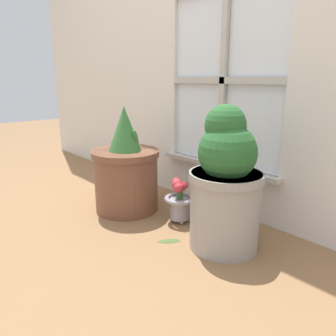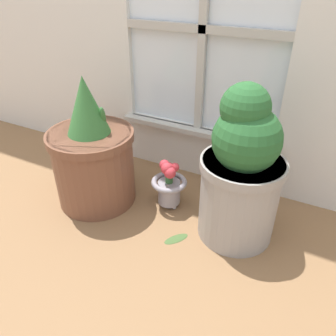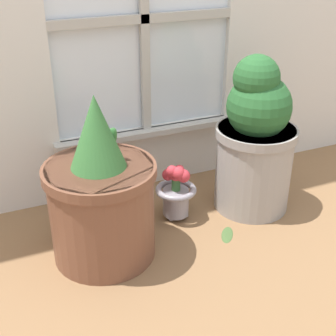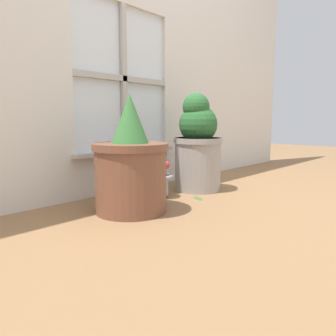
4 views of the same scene
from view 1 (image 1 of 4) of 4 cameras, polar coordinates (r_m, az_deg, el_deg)
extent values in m
plane|color=olive|center=(1.65, -4.98, -11.79)|extent=(10.00, 10.00, 0.00)
cube|color=silver|center=(2.93, -11.79, 24.84)|extent=(1.82, 0.05, 2.50)
cube|color=silver|center=(1.99, 9.08, -2.83)|extent=(0.77, 0.05, 0.28)
cube|color=white|center=(1.90, 10.11, 14.80)|extent=(0.77, 0.02, 0.93)
cube|color=#BCB7AD|center=(1.88, 9.57, 14.82)|extent=(0.04, 0.02, 0.93)
cube|color=#BCB7AD|center=(1.88, 9.57, 14.82)|extent=(0.77, 0.02, 0.04)
cube|color=#BCB7AD|center=(1.92, 8.38, 0.48)|extent=(0.83, 0.06, 0.02)
cylinder|color=brown|center=(1.92, -7.26, -2.14)|extent=(0.36, 0.36, 0.36)
cylinder|color=brown|center=(1.88, -7.43, 2.54)|extent=(0.39, 0.39, 0.04)
cylinder|color=#38281E|center=(1.88, -7.44, 2.93)|extent=(0.34, 0.34, 0.01)
cone|color=#387538|center=(1.85, -7.58, 6.83)|extent=(0.19, 0.19, 0.25)
ellipsoid|color=#387538|center=(1.85, -5.67, 4.90)|extent=(0.08, 0.10, 0.14)
cylinder|color=#9E9993|center=(1.51, 9.84, -7.28)|extent=(0.31, 0.31, 0.36)
cylinder|color=#9E9993|center=(1.45, 10.12, -1.43)|extent=(0.33, 0.33, 0.04)
cylinder|color=#38281E|center=(1.45, 10.15, -0.95)|extent=(0.29, 0.29, 0.01)
sphere|color=#28602D|center=(1.43, 10.32, 2.70)|extent=(0.26, 0.26, 0.26)
sphere|color=#28602D|center=(1.42, 9.97, 7.38)|extent=(0.18, 0.18, 0.18)
ellipsoid|color=#28602D|center=(1.44, 13.35, 2.09)|extent=(0.11, 0.12, 0.16)
sphere|color=#99939E|center=(1.83, 2.99, -8.65)|extent=(0.02, 0.02, 0.02)
sphere|color=#99939E|center=(1.81, 0.93, -8.83)|extent=(0.02, 0.02, 0.02)
sphere|color=#99939E|center=(1.77, 2.40, -9.49)|extent=(0.02, 0.02, 0.02)
cylinder|color=#99939E|center=(1.78, 2.13, -7.11)|extent=(0.10, 0.10, 0.11)
torus|color=#99939E|center=(1.75, 2.14, -5.43)|extent=(0.16, 0.16, 0.03)
cylinder|color=#386633|center=(1.74, 2.15, -4.49)|extent=(0.03, 0.03, 0.06)
sphere|color=#C6333D|center=(1.73, 2.17, -3.23)|extent=(0.06, 0.06, 0.06)
sphere|color=#C6333D|center=(1.73, 2.92, -3.03)|extent=(0.04, 0.04, 0.04)
sphere|color=#C6333D|center=(1.77, 2.42, -3.28)|extent=(0.05, 0.05, 0.05)
sphere|color=#C6333D|center=(1.74, 1.47, -2.45)|extent=(0.05, 0.05, 0.05)
sphere|color=#C6333D|center=(1.72, 1.46, -2.87)|extent=(0.05, 0.05, 0.05)
sphere|color=#C6333D|center=(1.70, 1.81, -3.48)|extent=(0.05, 0.05, 0.05)
ellipsoid|color=#476633|center=(1.60, 0.19, -12.50)|extent=(0.10, 0.12, 0.01)
camera|label=2|loc=(0.67, -43.57, 31.88)|focal=35.00mm
camera|label=3|loc=(1.91, -54.92, 18.81)|focal=50.00mm
camera|label=4|loc=(2.64, -46.39, 4.49)|focal=35.00mm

